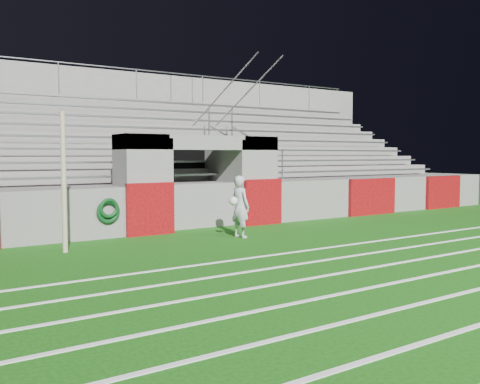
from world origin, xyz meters
TOP-DOWN VIEW (x-y plane):
  - ground at (0.00, 0.00)m, footprint 90.00×90.00m
  - field_post at (-4.33, 1.74)m, footprint 0.11×0.11m
  - field_markings at (0.00, -5.00)m, footprint 28.00×8.09m
  - stadium_structure at (0.00, 7.97)m, footprint 26.00×8.48m
  - goalkeeper_with_ball at (-0.12, 1.34)m, footprint 0.69×0.64m
  - hose_coil at (-2.92, 2.93)m, footprint 0.59×0.15m

SIDE VIEW (x-z plane):
  - ground at x=0.00m, z-range 0.00..0.00m
  - field_markings at x=0.00m, z-range 0.00..0.01m
  - hose_coil at x=-2.92m, z-range 0.39..1.03m
  - goalkeeper_with_ball at x=-0.12m, z-range 0.01..1.55m
  - field_post at x=-4.33m, z-range 0.00..2.97m
  - stadium_structure at x=0.00m, z-range -1.22..4.20m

